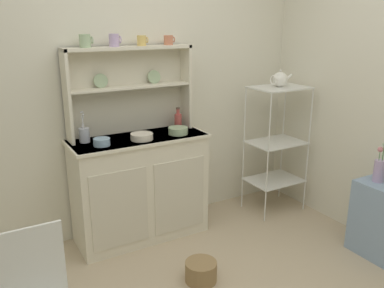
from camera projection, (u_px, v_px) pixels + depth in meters
name	position (u px, v px, depth m)	size (l,w,h in m)	color
wall_back	(129.00, 85.00, 3.34)	(3.84, 0.05, 2.50)	silver
hutch_cabinet	(140.00, 187.00, 3.34)	(1.09, 0.45, 0.87)	silver
hutch_shelf_unit	(128.00, 83.00, 3.24)	(1.02, 0.18, 0.70)	beige
bakers_rack	(276.00, 136.00, 3.76)	(0.50, 0.37, 1.19)	silver
floor_basket	(201.00, 271.00, 2.85)	(0.22, 0.22, 0.15)	#93754C
cup_sage_0	(85.00, 41.00, 2.95)	(0.10, 0.08, 0.09)	#9EB78E
cup_lilac_1	(114.00, 40.00, 3.05)	(0.09, 0.08, 0.09)	#B79ECC
cup_gold_2	(142.00, 41.00, 3.16)	(0.08, 0.07, 0.08)	#DBB760
cup_terracotta_3	(169.00, 40.00, 3.27)	(0.09, 0.07, 0.08)	#C67556
bowl_mixing_large	(102.00, 142.00, 3.00)	(0.12, 0.12, 0.06)	#8EB2D1
bowl_floral_medium	(142.00, 136.00, 3.15)	(0.17, 0.17, 0.05)	silver
bowl_cream_small	(178.00, 131.00, 3.30)	(0.16, 0.16, 0.06)	#9EB78E
jam_bottle	(178.00, 120.00, 3.46)	(0.06, 0.06, 0.18)	#B74C47
utensil_jar	(84.00, 135.00, 3.07)	(0.08, 0.08, 0.24)	#B2B7C6
porcelain_teapot	(280.00, 79.00, 3.61)	(0.22, 0.13, 0.15)	white
flower_vase	(379.00, 169.00, 3.06)	(0.08, 0.08, 0.31)	#B79ECC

